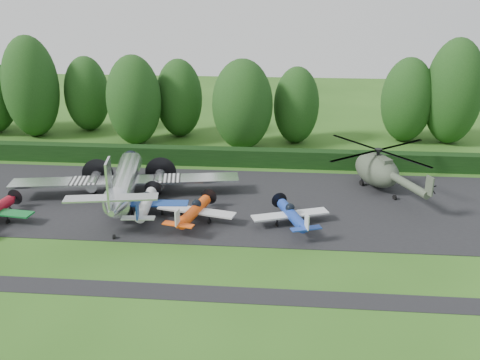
# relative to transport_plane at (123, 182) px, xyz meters

# --- Properties ---
(ground) EXTENTS (160.00, 160.00, 0.00)m
(ground) POSITION_rel_transport_plane_xyz_m (5.51, -9.54, -1.99)
(ground) COLOR #275016
(ground) RESTS_ON ground
(apron) EXTENTS (70.00, 18.00, 0.01)m
(apron) POSITION_rel_transport_plane_xyz_m (5.51, 0.46, -1.99)
(apron) COLOR black
(apron) RESTS_ON ground
(taxiway_verge) EXTENTS (70.00, 2.00, 0.00)m
(taxiway_verge) POSITION_rel_transport_plane_xyz_m (5.51, -15.54, -1.99)
(taxiway_verge) COLOR black
(taxiway_verge) RESTS_ON ground
(hedgerow) EXTENTS (90.00, 1.60, 2.00)m
(hedgerow) POSITION_rel_transport_plane_xyz_m (5.51, 11.46, -1.99)
(hedgerow) COLOR black
(hedgerow) RESTS_ON ground
(transport_plane) EXTENTS (22.25, 17.06, 7.13)m
(transport_plane) POSITION_rel_transport_plane_xyz_m (0.00, 0.00, 0.00)
(transport_plane) COLOR silver
(transport_plane) RESTS_ON ground
(light_plane_white) EXTENTS (7.53, 7.92, 2.89)m
(light_plane_white) POSITION_rel_transport_plane_xyz_m (2.98, -3.27, -0.78)
(light_plane_white) COLOR silver
(light_plane_white) RESTS_ON ground
(light_plane_orange) EXTENTS (7.12, 7.48, 2.73)m
(light_plane_orange) POSITION_rel_transport_plane_xyz_m (7.58, -4.34, -0.85)
(light_plane_orange) COLOR #F44E0E
(light_plane_orange) RESTS_ON ground
(light_plane_blue) EXTENTS (6.85, 7.20, 2.63)m
(light_plane_blue) POSITION_rel_transport_plane_xyz_m (16.19, -4.30, -0.89)
(light_plane_blue) COLOR #1A399C
(light_plane_blue) RESTS_ON ground
(helicopter) EXTENTS (13.04, 15.27, 4.20)m
(helicopter) POSITION_rel_transport_plane_xyz_m (24.82, 5.60, 0.27)
(helicopter) COLOR #3F4938
(helicopter) RESTS_ON ground
(tree_0) EXTENTS (7.31, 7.31, 13.52)m
(tree_0) POSITION_rel_transport_plane_xyz_m (-18.59, 21.41, 4.76)
(tree_0) COLOR black
(tree_0) RESTS_ON ground
(tree_2) EXTENTS (6.13, 6.13, 10.42)m
(tree_2) POSITION_rel_transport_plane_xyz_m (-12.36, 24.91, 3.21)
(tree_2) COLOR black
(tree_2) RESTS_ON ground
(tree_3) EXTENTS (6.24, 6.24, 10.47)m
(tree_3) POSITION_rel_transport_plane_xyz_m (1.04, 23.13, 3.23)
(tree_3) COLOR black
(tree_3) RESTS_ON ground
(tree_4) EXTENTS (6.69, 6.69, 11.00)m
(tree_4) POSITION_rel_transport_plane_xyz_m (31.05, 23.35, 3.50)
(tree_4) COLOR black
(tree_4) RESTS_ON ground
(tree_6) EXTENTS (5.83, 5.83, 9.96)m
(tree_6) POSITION_rel_transport_plane_xyz_m (16.71, 21.27, 2.97)
(tree_6) COLOR black
(tree_6) RESTS_ON ground
(tree_7) EXTENTS (7.25, 7.25, 13.57)m
(tree_7) POSITION_rel_transport_plane_xyz_m (36.60, 22.78, 4.78)
(tree_7) COLOR black
(tree_7) RESTS_ON ground
(tree_8) EXTENTS (6.95, 6.95, 11.52)m
(tree_8) POSITION_rel_transport_plane_xyz_m (-3.95, 18.90, 3.76)
(tree_8) COLOR black
(tree_8) RESTS_ON ground
(tree_9) EXTENTS (7.55, 7.55, 11.30)m
(tree_9) POSITION_rel_transport_plane_xyz_m (9.99, 18.07, 3.65)
(tree_9) COLOR black
(tree_9) RESTS_ON ground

